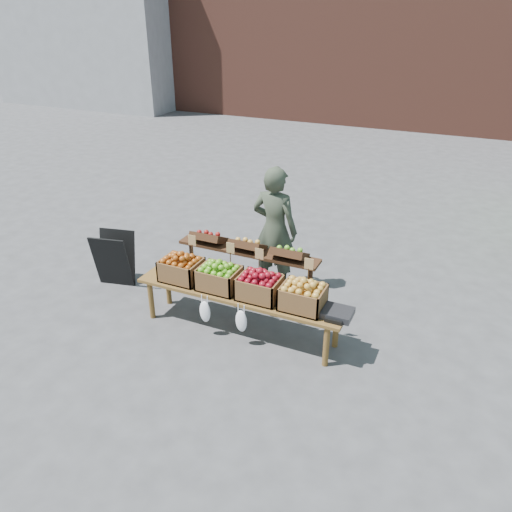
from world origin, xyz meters
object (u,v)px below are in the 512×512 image
at_px(weighing_scale, 338,313).
at_px(crate_russet_pears, 219,278).
at_px(vendor, 275,230).
at_px(crate_golden_apples, 181,270).
at_px(chalkboard_sign, 115,259).
at_px(back_table, 248,268).
at_px(crate_red_apples, 259,288).
at_px(display_bench, 240,312).
at_px(crate_green_apples, 303,297).

bearing_deg(weighing_scale, crate_russet_pears, 180.00).
bearing_deg(vendor, crate_golden_apples, 60.39).
bearing_deg(chalkboard_sign, back_table, -1.25).
bearing_deg(crate_red_apples, weighing_scale, 0.00).
bearing_deg(crate_golden_apples, vendor, 57.01).
bearing_deg(chalkboard_sign, crate_russet_pears, -22.02).
distance_m(back_table, crate_golden_apples, 0.96).
relative_size(vendor, back_table, 0.88).
relative_size(crate_golden_apples, crate_russet_pears, 1.00).
relative_size(back_table, crate_russet_pears, 4.20).
xyz_separation_m(chalkboard_sign, crate_red_apples, (2.49, -0.34, 0.29)).
relative_size(vendor, crate_golden_apples, 3.70).
bearing_deg(crate_russet_pears, weighing_scale, 0.00).
relative_size(vendor, display_bench, 0.68).
xyz_separation_m(vendor, weighing_scale, (1.29, -1.21, -0.31)).
relative_size(crate_golden_apples, crate_green_apples, 1.00).
height_order(chalkboard_sign, display_bench, chalkboard_sign).
distance_m(display_bench, crate_red_apples, 0.51).
bearing_deg(back_table, crate_golden_apples, -129.95).
relative_size(display_bench, crate_russet_pears, 5.40).
relative_size(crate_red_apples, crate_green_apples, 1.00).
bearing_deg(crate_green_apples, crate_golden_apples, 180.00).
relative_size(crate_green_apples, weighing_scale, 1.47).
height_order(crate_golden_apples, crate_russet_pears, same).
height_order(crate_golden_apples, crate_green_apples, same).
relative_size(display_bench, crate_red_apples, 5.40).
xyz_separation_m(crate_golden_apples, weighing_scale, (2.08, 0.00, -0.10)).
bearing_deg(weighing_scale, crate_green_apples, 180.00).
xyz_separation_m(back_table, crate_russet_pears, (-0.05, -0.72, 0.19)).
bearing_deg(weighing_scale, back_table, 153.93).
distance_m(back_table, crate_russet_pears, 0.75).
bearing_deg(crate_green_apples, display_bench, 180.00).
distance_m(back_table, crate_green_apples, 1.28).
bearing_deg(chalkboard_sign, vendor, 9.79).
distance_m(crate_russet_pears, crate_green_apples, 1.10).
relative_size(vendor, weighing_scale, 5.44).
xyz_separation_m(vendor, crate_red_apples, (0.31, -1.21, -0.21)).
bearing_deg(back_table, chalkboard_sign, -169.07).
distance_m(chalkboard_sign, crate_red_apples, 2.53).
xyz_separation_m(vendor, crate_russet_pears, (-0.24, -1.21, -0.21)).
xyz_separation_m(display_bench, weighing_scale, (1.25, 0.00, 0.33)).
bearing_deg(weighing_scale, crate_red_apples, 180.00).
xyz_separation_m(chalkboard_sign, display_bench, (2.21, -0.34, -0.13)).
height_order(display_bench, weighing_scale, weighing_scale).
xyz_separation_m(chalkboard_sign, crate_green_apples, (3.04, -0.34, 0.29)).
bearing_deg(chalkboard_sign, crate_red_apples, -19.87).
distance_m(vendor, weighing_scale, 1.80).
distance_m(display_bench, weighing_scale, 1.29).
xyz_separation_m(crate_red_apples, crate_green_apples, (0.55, 0.00, 0.00)).
height_order(vendor, back_table, vendor).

